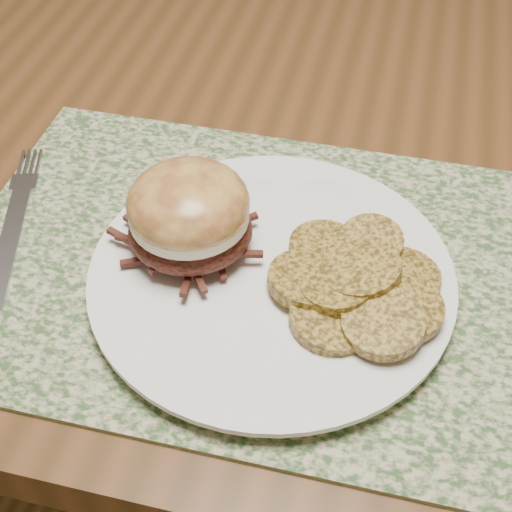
{
  "coord_description": "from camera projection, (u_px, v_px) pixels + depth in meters",
  "views": [
    {
      "loc": [
        0.34,
        -0.62,
        1.16
      ],
      "look_at": [
        0.26,
        -0.27,
        0.79
      ],
      "focal_mm": 50.0,
      "sensor_mm": 36.0,
      "label": 1
    }
  ],
  "objects": [
    {
      "name": "dinner_plate",
      "position": [
        271.0,
        277.0,
        0.54
      ],
      "size": [
        0.26,
        0.26,
        0.02
      ],
      "primitive_type": "cylinder",
      "color": "white",
      "rests_on": "placemat"
    },
    {
      "name": "fork",
      "position": [
        15.0,
        222.0,
        0.59
      ],
      "size": [
        0.07,
        0.19,
        0.0
      ],
      "rotation": [
        0.0,
        0.0,
        0.3
      ],
      "color": "silver",
      "rests_on": "placemat"
    },
    {
      "name": "ground",
      "position": [
        155.0,
        426.0,
        1.31
      ],
      "size": [
        3.5,
        3.5,
        0.0
      ],
      "primitive_type": "plane",
      "color": "brown",
      "rests_on": "ground"
    },
    {
      "name": "pork_sandwich",
      "position": [
        189.0,
        215.0,
        0.53
      ],
      "size": [
        0.12,
        0.11,
        0.07
      ],
      "rotation": [
        0.0,
        0.0,
        0.31
      ],
      "color": "black",
      "rests_on": "dinner_plate"
    },
    {
      "name": "placemat",
      "position": [
        241.0,
        264.0,
        0.56
      ],
      "size": [
        0.45,
        0.33,
        0.0
      ],
      "primitive_type": "cube",
      "color": "#35522A",
      "rests_on": "dining_table"
    },
    {
      "name": "dining_table",
      "position": [
        95.0,
        127.0,
        0.83
      ],
      "size": [
        1.5,
        0.9,
        0.75
      ],
      "color": "brown",
      "rests_on": "ground"
    },
    {
      "name": "roasted_potatoes",
      "position": [
        357.0,
        285.0,
        0.51
      ],
      "size": [
        0.15,
        0.15,
        0.03
      ],
      "color": "olive",
      "rests_on": "dinner_plate"
    }
  ]
}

